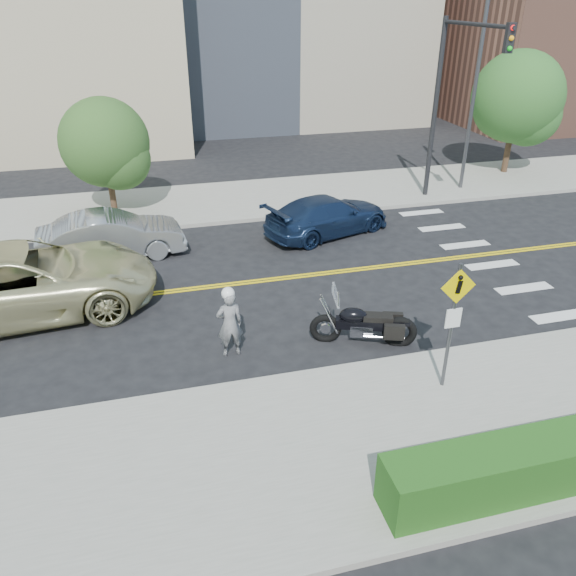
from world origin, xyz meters
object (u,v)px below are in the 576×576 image
at_px(suv, 22,281).
at_px(parked_car_silver, 112,236).
at_px(parked_car_blue, 328,215).
at_px(motorcyclist, 230,322).
at_px(motorcycle, 364,316).
at_px(pedestrian_sign, 453,315).

bearing_deg(suv, parked_car_silver, -40.80).
bearing_deg(suv, parked_car_blue, -76.64).
bearing_deg(parked_car_blue, motorcyclist, 126.24).
height_order(motorcyclist, parked_car_blue, motorcyclist).
xyz_separation_m(motorcyclist, parked_car_blue, (4.74, 6.87, -0.22)).
bearing_deg(motorcyclist, motorcycle, 171.00).
xyz_separation_m(pedestrian_sign, parked_car_silver, (-7.21, 9.27, -1.18)).
bearing_deg(parked_car_silver, motorcycle, -144.28).
xyz_separation_m(pedestrian_sign, motorcycle, (-1.01, 2.27, -1.17)).
xyz_separation_m(pedestrian_sign, parked_car_blue, (0.40, 9.49, -1.26)).
bearing_deg(pedestrian_sign, motorcyclist, 148.93).
distance_m(motorcycle, parked_car_blue, 7.35).
relative_size(pedestrian_sign, motorcycle, 1.15).
distance_m(pedestrian_sign, motorcycle, 2.75).
xyz_separation_m(suv, parked_car_blue, (9.86, 3.45, -0.28)).
bearing_deg(motorcycle, parked_car_blue, 99.00).
bearing_deg(suv, pedestrian_sign, -128.43).
bearing_deg(pedestrian_sign, motorcycle, 113.93).
distance_m(pedestrian_sign, parked_car_silver, 11.81).
height_order(suv, parked_car_silver, suv).
bearing_deg(parked_car_blue, motorcycle, 149.83).
relative_size(pedestrian_sign, parked_car_blue, 0.62).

